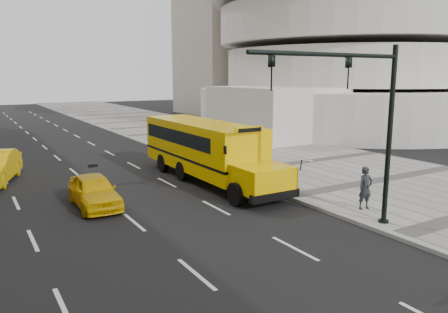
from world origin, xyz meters
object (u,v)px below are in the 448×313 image
taxi_near (94,191)px  traffic_signal (363,115)px  school_bus (204,146)px  pedestrian (365,188)px

taxi_near → traffic_signal: bearing=-47.3°
school_bus → traffic_signal: size_ratio=1.81×
school_bus → traffic_signal: 10.05m
traffic_signal → taxi_near: bearing=131.6°
school_bus → traffic_signal: traffic_signal is taller
school_bus → taxi_near: 6.62m
taxi_near → pedestrian: pedestrian is taller
school_bus → traffic_signal: (0.69, -9.75, 2.33)m
school_bus → taxi_near: bearing=-162.6°
taxi_near → traffic_signal: traffic_signal is taller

